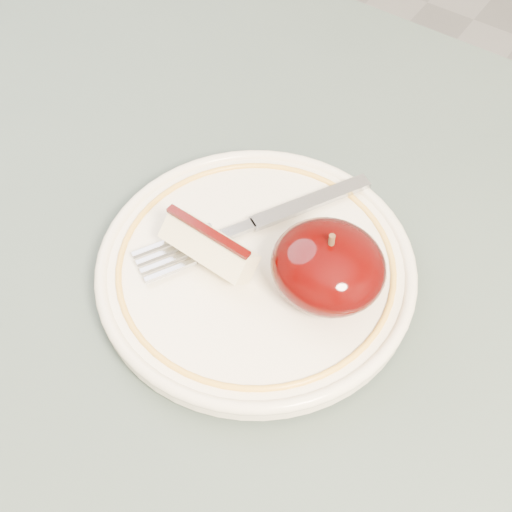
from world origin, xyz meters
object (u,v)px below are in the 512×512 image
Objects in this scene: apple_half at (328,266)px; fork at (251,225)px; plate at (256,268)px; table at (133,432)px.

fork is (-0.07, 0.01, -0.02)m from apple_half.
fork reaches higher than plate.
apple_half reaches higher than plate.
plate is 0.06m from apple_half.
table is at bearing -105.24° from plate.
apple_half is 0.45× the size of fork.
plate is at bearing 74.76° from table.
apple_half reaches higher than table.
fork is at bearing 131.19° from plate.
apple_half is 0.07m from fork.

